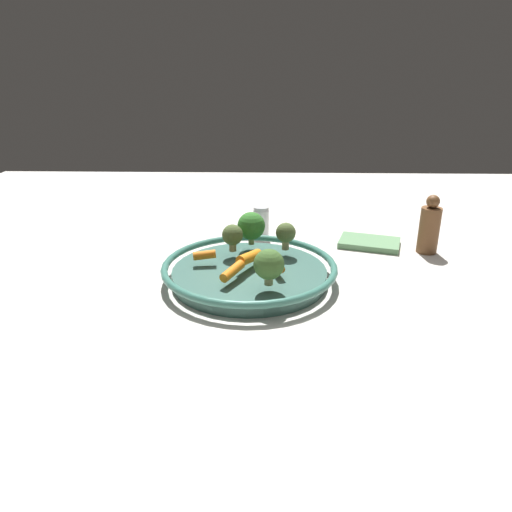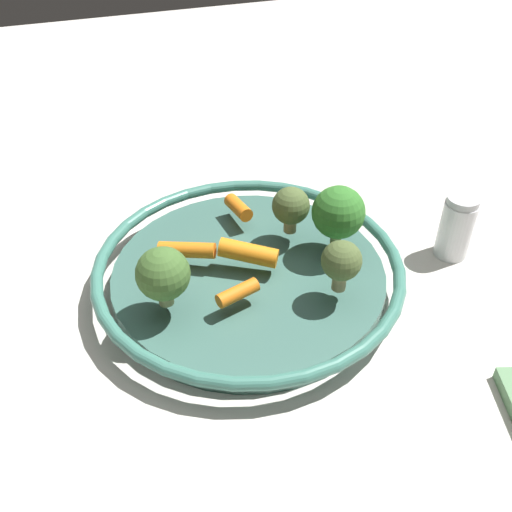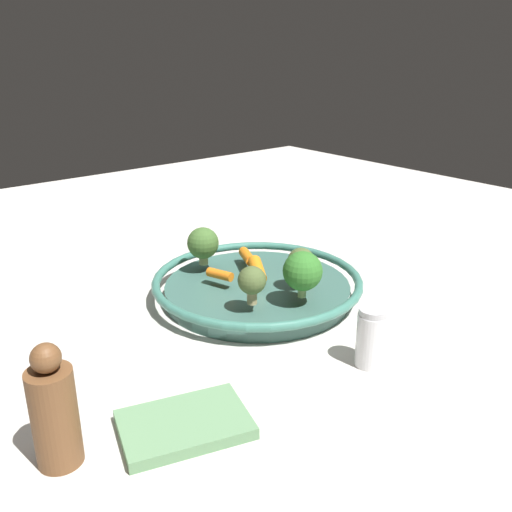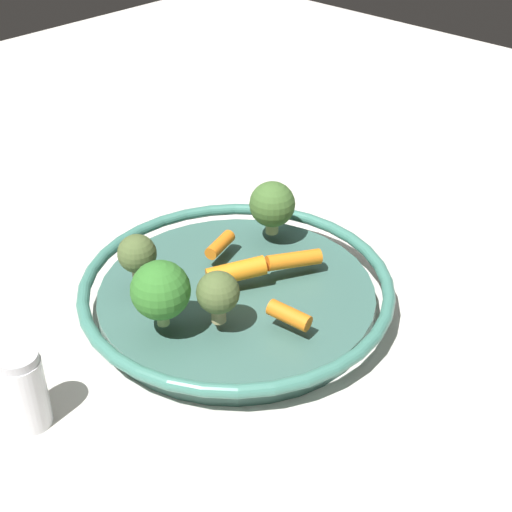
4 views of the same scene
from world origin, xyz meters
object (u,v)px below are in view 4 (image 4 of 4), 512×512
object	(u,v)px
baby_carrot_near_rim	(220,245)
broccoli_floret_small	(272,205)
broccoli_floret_large	(218,293)
serving_bowl	(237,293)
baby_carrot_center	(289,315)
baby_carrot_right	(236,273)
salt_shaker	(24,390)
broccoli_floret_mid	(137,255)
baby_carrot_back	(294,260)
broccoli_floret_edge	(158,289)

from	to	relation	value
baby_carrot_near_rim	broccoli_floret_small	world-z (taller)	broccoli_floret_small
baby_carrot_near_rim	broccoli_floret_large	distance (m)	0.13
serving_bowl	baby_carrot_center	xyz separation A→B (m)	(-0.09, 0.02, 0.03)
baby_carrot_right	serving_bowl	bearing A→B (deg)	-50.52
broccoli_floret_large	salt_shaker	world-z (taller)	broccoli_floret_large
baby_carrot_right	broccoli_floret_large	bearing A→B (deg)	120.19
broccoli_floret_mid	salt_shaker	xyz separation A→B (m)	(-0.05, 0.18, -0.04)
serving_bowl	broccoli_floret_mid	xyz separation A→B (m)	(0.07, 0.08, 0.05)
baby_carrot_back	broccoli_floret_mid	world-z (taller)	broccoli_floret_mid
baby_carrot_back	salt_shaker	xyz separation A→B (m)	(0.05, 0.32, -0.01)
broccoli_floret_small	broccoli_floret_edge	bearing A→B (deg)	99.49
baby_carrot_right	broccoli_floret_large	xyz separation A→B (m)	(-0.04, 0.06, 0.02)
baby_carrot_near_rim	broccoli_floret_mid	world-z (taller)	broccoli_floret_mid
broccoli_floret_large	broccoli_floret_mid	size ratio (longest dim) A/B	0.98
broccoli_floret_mid	broccoli_floret_small	world-z (taller)	broccoli_floret_small
baby_carrot_near_rim	broccoli_floret_small	size ratio (longest dim) A/B	0.69
serving_bowl	broccoli_floret_mid	distance (m)	0.12
serving_bowl	broccoli_floret_mid	world-z (taller)	broccoli_floret_mid
broccoli_floret_large	broccoli_floret_mid	bearing A→B (deg)	6.26
serving_bowl	baby_carrot_right	xyz separation A→B (m)	(-0.00, 0.00, 0.03)
baby_carrot_back	broccoli_floret_small	xyz separation A→B (m)	(0.07, -0.04, 0.03)
baby_carrot_near_rim	broccoli_floret_small	distance (m)	0.08
broccoli_floret_mid	salt_shaker	world-z (taller)	broccoli_floret_mid
baby_carrot_center	broccoli_floret_edge	distance (m)	0.13
broccoli_floret_small	broccoli_floret_edge	size ratio (longest dim) A/B	0.92
broccoli_floret_small	broccoli_floret_edge	distance (m)	0.21
baby_carrot_right	broccoli_floret_small	size ratio (longest dim) A/B	0.98
baby_carrot_back	broccoli_floret_mid	size ratio (longest dim) A/B	1.09
baby_carrot_near_rim	serving_bowl	bearing A→B (deg)	152.14
baby_carrot_right	broccoli_floret_small	xyz separation A→B (m)	(0.04, -0.10, 0.03)
baby_carrot_near_rim	baby_carrot_right	bearing A→B (deg)	151.12
broccoli_floret_small	broccoli_floret_edge	world-z (taller)	broccoli_floret_edge
baby_carrot_center	serving_bowl	bearing A→B (deg)	-10.18
broccoli_floret_large	broccoli_floret_small	xyz separation A→B (m)	(0.08, -0.16, 0.00)
broccoli_floret_large	salt_shaker	size ratio (longest dim) A/B	0.70
broccoli_floret_mid	broccoli_floret_edge	xyz separation A→B (m)	(-0.07, 0.03, 0.01)
baby_carrot_right	baby_carrot_back	bearing A→B (deg)	-112.45
salt_shaker	broccoli_floret_large	bearing A→B (deg)	-106.35
baby_carrot_center	broccoli_floret_small	bearing A→B (deg)	-41.99
broccoli_floret_large	broccoli_floret_small	size ratio (longest dim) A/B	0.87
baby_carrot_back	broccoli_floret_large	xyz separation A→B (m)	(-0.01, 0.13, 0.03)
serving_bowl	baby_carrot_right	world-z (taller)	baby_carrot_right
baby_carrot_center	broccoli_floret_mid	size ratio (longest dim) A/B	0.78
baby_carrot_back	broccoli_floret_large	world-z (taller)	broccoli_floret_large
broccoli_floret_mid	broccoli_floret_small	size ratio (longest dim) A/B	0.89
baby_carrot_near_rim	broccoli_floret_mid	bearing A→B (deg)	80.13
serving_bowl	baby_carrot_back	xyz separation A→B (m)	(-0.03, -0.06, 0.03)
baby_carrot_near_rim	salt_shaker	size ratio (longest dim) A/B	0.56
broccoli_floret_mid	serving_bowl	bearing A→B (deg)	-134.17
baby_carrot_near_rim	salt_shaker	bearing A→B (deg)	97.35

